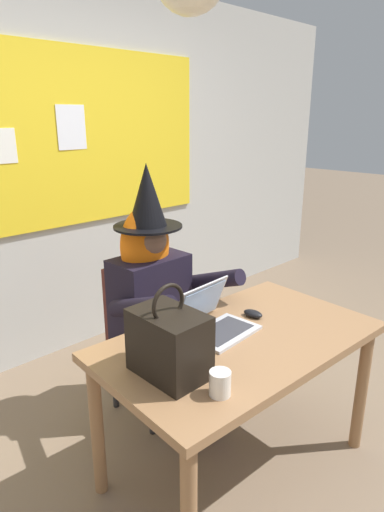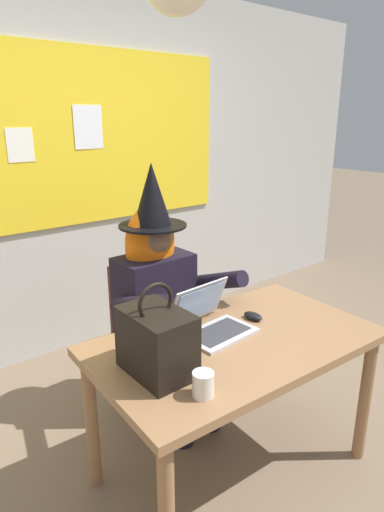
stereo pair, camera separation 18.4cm
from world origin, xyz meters
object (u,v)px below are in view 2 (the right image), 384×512
person_costumed (161,287)px  desk_main (236,357)px  chair_at_desk (149,327)px  coffee_mug (203,384)px  handbag (157,341)px  computer_mouse (253,316)px  laptop (211,321)px

person_costumed → desk_main: bearing=-2.8°
desk_main → chair_at_desk: (0.01, 0.74, -0.15)m
person_costumed → coffee_mug: size_ratio=15.44×
desk_main → handbag: (-0.43, 0.01, 0.23)m
desk_main → coffee_mug: coffee_mug is taller
desk_main → computer_mouse: size_ratio=12.89×
laptop → handbag: handbag is taller
laptop → computer_mouse: 0.25m
chair_at_desk → laptop: size_ratio=2.55×
person_costumed → computer_mouse: bearing=18.8°
chair_at_desk → handbag: bearing=-32.9°
chair_at_desk → person_costumed: 0.32m
laptop → computer_mouse: laptop is taller
desk_main → handbag: bearing=179.3°
chair_at_desk → coffee_mug: chair_at_desk is taller
person_costumed → handbag: 0.76m
laptop → coffee_mug: size_ratio=3.65×
laptop → person_costumed: bearing=80.0°
laptop → coffee_mug: bearing=-138.5°
chair_at_desk → handbag: (-0.45, -0.73, 0.37)m
person_costumed → laptop: size_ratio=4.23×
laptop → desk_main: bearing=-78.8°
desk_main → handbag: size_ratio=3.55×
chair_at_desk → laptop: (-0.05, -0.61, 0.29)m
person_costumed → coffee_mug: 0.94m
chair_at_desk → coffee_mug: size_ratio=9.31×
computer_mouse → chair_at_desk: bearing=101.8°
person_costumed → handbag: (-0.45, -0.61, 0.08)m
chair_at_desk → laptop: laptop is taller
chair_at_desk → person_costumed: (0.00, -0.12, 0.29)m
chair_at_desk → computer_mouse: (0.19, -0.65, 0.26)m
chair_at_desk → person_costumed: person_costumed is taller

